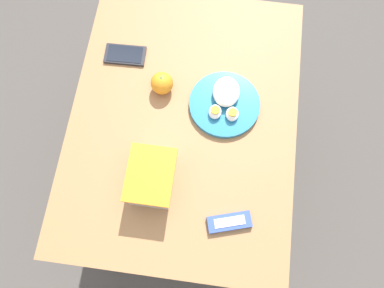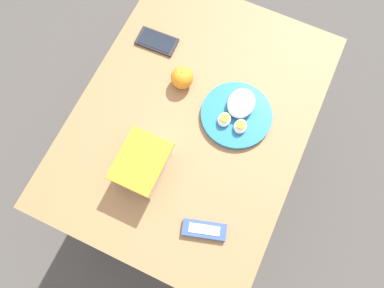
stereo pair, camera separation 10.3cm
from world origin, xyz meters
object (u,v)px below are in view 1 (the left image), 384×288
object	(u,v)px
candy_bar	(229,222)
rice_plate	(225,102)
orange_fruit	(162,83)
food_container	(152,179)
cell_phone	(125,55)

from	to	relation	value
candy_bar	rice_plate	bearing A→B (deg)	8.22
rice_plate	candy_bar	bearing A→B (deg)	-171.78
orange_fruit	rice_plate	world-z (taller)	orange_fruit
food_container	orange_fruit	xyz separation A→B (m)	(0.31, 0.02, -0.01)
orange_fruit	cell_phone	world-z (taller)	orange_fruit
food_container	cell_phone	bearing A→B (deg)	21.72
orange_fruit	rice_plate	xyz separation A→B (m)	(-0.03, -0.20, -0.02)
rice_plate	candy_bar	xyz separation A→B (m)	(-0.37, -0.05, -0.01)
food_container	cell_phone	size ratio (longest dim) A/B	1.21
food_container	rice_plate	world-z (taller)	food_container
orange_fruit	rice_plate	size ratio (longest dim) A/B	0.32
candy_bar	orange_fruit	bearing A→B (deg)	32.92
food_container	candy_bar	distance (m)	0.25
food_container	orange_fruit	size ratio (longest dim) A/B	2.34
orange_fruit	rice_plate	bearing A→B (deg)	-97.99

